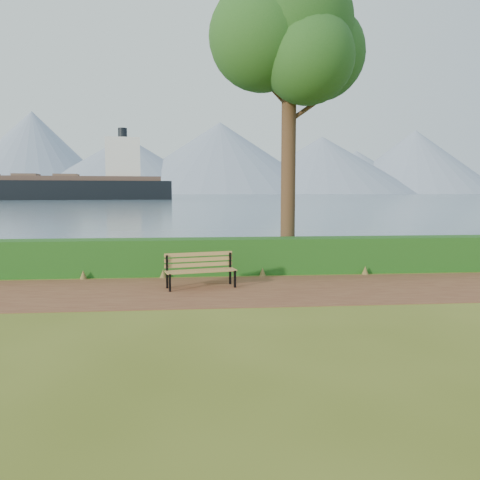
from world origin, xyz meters
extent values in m
plane|color=#4E5A19|center=(0.00, 0.00, 0.00)|extent=(140.00, 140.00, 0.00)
cube|color=#5C2E1F|center=(0.00, 0.30, 0.01)|extent=(40.00, 3.40, 0.01)
cube|color=#194B15|center=(0.00, 2.60, 0.50)|extent=(32.00, 0.85, 1.00)
cube|color=#405467|center=(0.00, 260.00, 0.01)|extent=(700.00, 510.00, 0.00)
cone|color=gray|center=(-140.00, 410.00, 35.00)|extent=(140.00, 140.00, 70.00)
cone|color=gray|center=(-60.00, 395.00, 24.00)|extent=(160.00, 160.00, 48.00)
cone|color=gray|center=(20.00, 405.00, 31.00)|extent=(190.00, 190.00, 62.00)
cone|color=gray|center=(110.00, 400.00, 25.00)|extent=(170.00, 170.00, 50.00)
cone|color=gray|center=(200.00, 410.00, 29.00)|extent=(150.00, 150.00, 58.00)
cone|color=gray|center=(-10.00, 430.00, 17.50)|extent=(120.00, 120.00, 35.00)
cone|color=gray|center=(150.00, 425.00, 20.00)|extent=(130.00, 130.00, 40.00)
cube|color=black|center=(-0.82, 0.27, 0.21)|extent=(0.06, 0.07, 0.42)
cube|color=black|center=(-0.91, 0.67, 0.40)|extent=(0.06, 0.07, 0.81)
cube|color=black|center=(-0.86, 0.47, 0.39)|extent=(0.15, 0.49, 0.05)
cube|color=black|center=(0.72, 0.60, 0.21)|extent=(0.06, 0.07, 0.42)
cube|color=black|center=(0.63, 1.01, 0.40)|extent=(0.06, 0.07, 0.81)
cube|color=black|center=(0.68, 0.80, 0.39)|extent=(0.15, 0.49, 0.05)
cube|color=#9F6B3D|center=(-0.05, 0.46, 0.42)|extent=(1.67, 0.44, 0.03)
cube|color=#9F6B3D|center=(-0.08, 0.58, 0.42)|extent=(1.67, 0.44, 0.03)
cube|color=#9F6B3D|center=(-0.11, 0.69, 0.42)|extent=(1.67, 0.44, 0.03)
cube|color=#9F6B3D|center=(-0.13, 0.81, 0.42)|extent=(1.67, 0.44, 0.03)
cube|color=#9F6B3D|center=(-0.14, 0.87, 0.54)|extent=(1.66, 0.40, 0.10)
cube|color=#9F6B3D|center=(-0.14, 0.87, 0.67)|extent=(1.66, 0.40, 0.10)
cube|color=#9F6B3D|center=(-0.14, 0.87, 0.80)|extent=(1.66, 0.40, 0.10)
cylinder|color=#392517|center=(2.51, 3.23, 3.84)|extent=(0.43, 0.43, 7.67)
sphere|color=#164416|center=(2.51, 3.23, 7.03)|extent=(3.62, 3.62, 3.62)
sphere|color=#164416|center=(3.45, 3.61, 6.39)|extent=(2.77, 2.77, 2.77)
sphere|color=#164416|center=(1.68, 2.96, 6.61)|extent=(2.98, 2.98, 2.98)
sphere|color=#164416|center=(2.88, 2.51, 5.97)|extent=(2.56, 2.56, 2.56)
sphere|color=#164416|center=(2.05, 3.84, 7.57)|extent=(2.34, 2.34, 2.34)
cylinder|color=#392517|center=(2.99, 3.23, 4.69)|extent=(1.12, 0.13, 0.84)
cylinder|color=#392517|center=(2.09, 3.34, 5.22)|extent=(0.87, 0.40, 0.77)
cube|color=black|center=(-42.40, 117.72, 1.50)|extent=(70.82, 19.88, 7.00)
cube|color=#4E382E|center=(-42.40, 117.72, 5.60)|extent=(65.13, 18.07, 1.20)
cube|color=silver|center=(-20.19, 120.59, 11.00)|extent=(9.98, 9.33, 11.00)
cylinder|color=black|center=(-20.19, 120.59, 17.50)|extent=(2.40, 2.40, 3.50)
cube|color=brown|center=(-44.78, 117.41, 6.40)|extent=(6.80, 7.31, 0.80)
cube|color=brown|center=(-34.87, 118.70, 6.40)|extent=(6.80, 7.31, 0.80)
camera|label=1|loc=(-0.16, -10.50, 2.33)|focal=35.00mm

